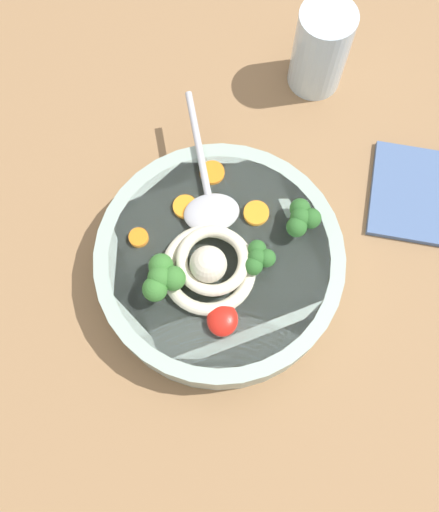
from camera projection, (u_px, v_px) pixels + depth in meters
table_slab at (188, 262)px, 69.79cm from camera, size 92.48×92.48×4.15cm
soup_bowl at (220, 264)px, 64.39cm from camera, size 26.76×26.76×5.82cm
noodle_pile at (210, 266)px, 59.96cm from camera, size 10.85×10.64×4.36cm
soup_spoon at (209, 201)px, 62.80cm from camera, size 17.53×6.84×1.60cm
chili_sauce_dollop at (222, 319)px, 58.81cm from camera, size 3.53×3.18×1.59cm
broccoli_floret_center at (162, 278)px, 58.40cm from camera, size 5.01×4.31×3.96cm
broccoli_floret_beside_noodles at (259, 258)px, 59.69cm from camera, size 3.78×3.25×2.99cm
broccoli_floret_front at (302, 218)px, 60.77cm from camera, size 4.28×3.69×3.39cm
carrot_slice_extra_a at (256, 213)px, 62.90cm from camera, size 2.76×2.76×0.61cm
carrot_slice_beside_chili at (139, 237)px, 61.99cm from camera, size 2.07×2.07×0.71cm
carrot_slice_far at (184, 207)px, 63.14cm from camera, size 2.64×2.64×0.59cm
carrot_slice_near_spoon at (212, 173)px, 64.44cm from camera, size 2.75×2.75×0.51cm
drinking_glass at (321, 49)px, 69.74cm from camera, size 6.70×6.70×11.63cm
folded_napkin at (427, 196)px, 69.76cm from camera, size 14.06×14.99×0.80cm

